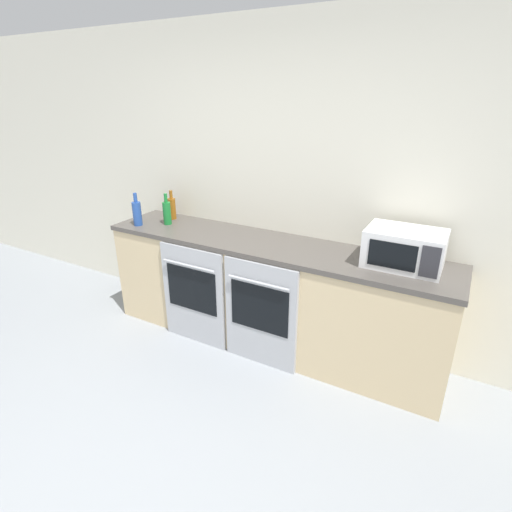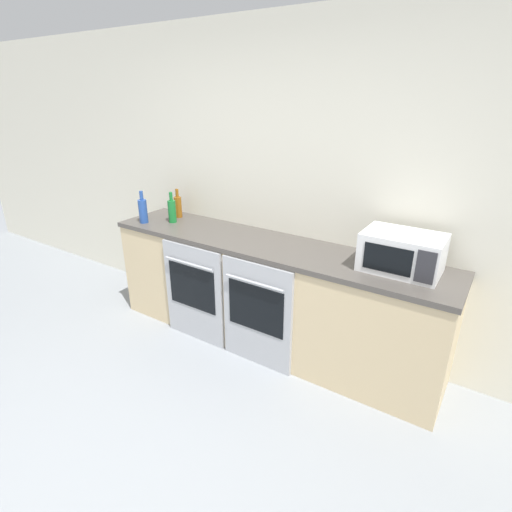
{
  "view_description": "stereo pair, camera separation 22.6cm",
  "coord_description": "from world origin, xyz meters",
  "px_view_note": "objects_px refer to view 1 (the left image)",
  "views": [
    {
      "loc": [
        1.36,
        -0.87,
        2.04
      ],
      "look_at": [
        -0.12,
        1.8,
        0.78
      ],
      "focal_mm": 28.0,
      "sensor_mm": 36.0,
      "label": 1
    },
    {
      "loc": [
        1.56,
        -0.75,
        2.04
      ],
      "look_at": [
        -0.12,
        1.8,
        0.78
      ],
      "focal_mm": 28.0,
      "sensor_mm": 36.0,
      "label": 2
    }
  ],
  "objects_px": {
    "oven_right": "(260,314)",
    "bottle_blue": "(137,213)",
    "bottle_amber": "(172,208)",
    "oven_left": "(193,295)",
    "microwave": "(404,248)",
    "bottle_green": "(167,212)"
  },
  "relations": [
    {
      "from": "bottle_amber",
      "to": "microwave",
      "type": "bearing_deg",
      "value": -2.62
    },
    {
      "from": "bottle_green",
      "to": "bottle_amber",
      "type": "height_order",
      "value": "bottle_green"
    },
    {
      "from": "microwave",
      "to": "bottle_blue",
      "type": "relative_size",
      "value": 1.73
    },
    {
      "from": "oven_left",
      "to": "bottle_green",
      "type": "distance_m",
      "value": 0.81
    },
    {
      "from": "bottle_blue",
      "to": "oven_left",
      "type": "bearing_deg",
      "value": -11.52
    },
    {
      "from": "oven_right",
      "to": "bottle_amber",
      "type": "bearing_deg",
      "value": 159.52
    },
    {
      "from": "oven_left",
      "to": "bottle_amber",
      "type": "xyz_separation_m",
      "value": [
        -0.54,
        0.44,
        0.58
      ]
    },
    {
      "from": "oven_left",
      "to": "bottle_blue",
      "type": "xyz_separation_m",
      "value": [
        -0.69,
        0.14,
        0.59
      ]
    },
    {
      "from": "microwave",
      "to": "bottle_green",
      "type": "bearing_deg",
      "value": -178.54
    },
    {
      "from": "oven_right",
      "to": "bottle_blue",
      "type": "xyz_separation_m",
      "value": [
        -1.34,
        0.14,
        0.59
      ]
    },
    {
      "from": "microwave",
      "to": "bottle_amber",
      "type": "bearing_deg",
      "value": 177.38
    },
    {
      "from": "bottle_blue",
      "to": "bottle_green",
      "type": "relative_size",
      "value": 1.05
    },
    {
      "from": "oven_right",
      "to": "bottle_amber",
      "type": "relative_size",
      "value": 3.19
    },
    {
      "from": "oven_right",
      "to": "bottle_green",
      "type": "relative_size",
      "value": 3.1
    },
    {
      "from": "microwave",
      "to": "bottle_blue",
      "type": "xyz_separation_m",
      "value": [
        -2.26,
        -0.21,
        -0.01
      ]
    },
    {
      "from": "bottle_amber",
      "to": "bottle_blue",
      "type": "bearing_deg",
      "value": -115.55
    },
    {
      "from": "bottle_amber",
      "to": "bottle_green",
      "type": "bearing_deg",
      "value": -65.68
    },
    {
      "from": "oven_left",
      "to": "microwave",
      "type": "height_order",
      "value": "microwave"
    },
    {
      "from": "bottle_green",
      "to": "oven_right",
      "type": "bearing_deg",
      "value": -14.75
    },
    {
      "from": "oven_left",
      "to": "bottle_green",
      "type": "bearing_deg",
      "value": 148.22
    },
    {
      "from": "oven_left",
      "to": "microwave",
      "type": "distance_m",
      "value": 1.72
    },
    {
      "from": "microwave",
      "to": "oven_left",
      "type": "bearing_deg",
      "value": -167.54
    }
  ]
}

